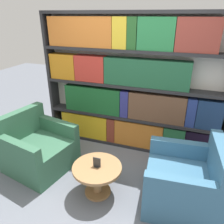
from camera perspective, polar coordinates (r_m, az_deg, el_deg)
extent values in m
plane|color=slate|center=(3.16, -2.94, -21.69)|extent=(14.00, 14.00, 0.00)
cube|color=silver|center=(3.84, 5.58, 7.35)|extent=(3.13, 0.05, 2.32)
cube|color=#262628|center=(4.35, -15.11, 8.65)|extent=(0.05, 0.30, 2.32)
cube|color=#262628|center=(4.20, 4.52, -8.13)|extent=(3.03, 0.30, 0.05)
cube|color=#262628|center=(3.94, 4.78, -1.27)|extent=(3.03, 0.30, 0.05)
cube|color=#262628|center=(3.72, 5.09, 6.83)|extent=(3.03, 0.30, 0.05)
cube|color=#262628|center=(3.59, 5.44, 15.70)|extent=(3.03, 0.30, 0.05)
cube|color=#262628|center=(3.56, 5.83, 24.59)|extent=(3.03, 0.30, 0.05)
cube|color=gold|center=(4.33, -6.85, -3.21)|extent=(0.93, 0.20, 0.48)
cube|color=brown|center=(4.14, 0.01, -4.41)|extent=(0.15, 0.20, 0.48)
cube|color=#C77128|center=(4.01, 6.97, -5.55)|extent=(0.87, 0.20, 0.48)
cube|color=#26663B|center=(3.95, 15.77, -6.88)|extent=(0.35, 0.20, 0.48)
cube|color=black|center=(3.96, 21.07, -7.60)|extent=(0.37, 0.20, 0.48)
cube|color=#1A5A2A|center=(4.03, -4.85, 3.41)|extent=(1.06, 0.20, 0.48)
cube|color=navy|center=(3.83, 3.51, 2.33)|extent=(0.14, 0.20, 0.48)
cube|color=brown|center=(3.73, 11.61, 1.23)|extent=(0.94, 0.20, 0.48)
cube|color=navy|center=(3.71, 19.98, 0.07)|extent=(0.14, 0.20, 0.48)
cube|color=navy|center=(3.73, 24.10, -0.50)|extent=(0.38, 0.20, 0.48)
cube|color=orange|center=(4.12, -12.31, 11.62)|extent=(0.49, 0.20, 0.44)
cube|color=red|center=(3.88, -5.56, 11.28)|extent=(0.54, 0.20, 0.44)
cube|color=#205737|center=(3.58, 8.89, 10.04)|extent=(1.38, 0.20, 0.44)
cube|color=orange|center=(3.86, -8.12, 20.04)|extent=(1.13, 0.20, 0.47)
cube|color=gold|center=(3.59, 2.33, 19.95)|extent=(0.23, 0.20, 0.47)
cube|color=#245826|center=(3.54, 5.55, 19.80)|extent=(0.15, 0.20, 0.47)
cube|color=#287A41|center=(3.47, 11.54, 19.37)|extent=(0.54, 0.20, 0.47)
cube|color=brown|center=(3.43, 21.55, 18.20)|extent=(0.59, 0.20, 0.47)
cube|color=#336047|center=(3.71, -18.14, -10.56)|extent=(1.05, 1.05, 0.45)
cube|color=#336047|center=(3.76, -22.90, -2.93)|extent=(0.31, 0.90, 0.44)
cube|color=#336047|center=(3.29, -23.05, -9.08)|extent=(0.77, 0.26, 0.23)
cube|color=#336047|center=(3.71, -13.72, -3.83)|extent=(0.77, 0.26, 0.23)
cube|color=#386684|center=(3.10, 17.51, -18.32)|extent=(0.97, 0.96, 0.45)
cube|color=#386684|center=(2.89, 26.28, -12.10)|extent=(0.21, 0.90, 0.44)
cube|color=#386684|center=(3.20, 16.86, -9.06)|extent=(0.77, 0.18, 0.23)
cube|color=#386684|center=(2.58, 17.06, -18.27)|extent=(0.77, 0.18, 0.23)
cylinder|color=olive|center=(3.11, -3.81, -17.48)|extent=(0.12, 0.12, 0.40)
cylinder|color=olive|center=(3.24, -3.72, -19.92)|extent=(0.36, 0.36, 0.03)
cylinder|color=olive|center=(2.97, -3.93, -14.32)|extent=(0.66, 0.66, 0.04)
cube|color=black|center=(2.96, -3.95, -13.95)|extent=(0.06, 0.06, 0.01)
cube|color=#2D2D2D|center=(2.92, -3.98, -12.96)|extent=(0.10, 0.01, 0.14)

